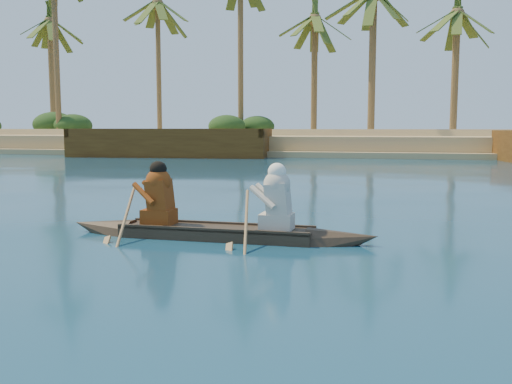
# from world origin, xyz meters

# --- Properties ---
(ground) EXTENTS (160.00, 160.00, 0.00)m
(ground) POSITION_xyz_m (0.00, 0.00, 0.00)
(ground) COLOR #0B2F4A
(ground) RESTS_ON ground
(sandy_embankment) EXTENTS (150.00, 51.00, 1.50)m
(sandy_embankment) POSITION_xyz_m (0.00, 46.89, 0.53)
(sandy_embankment) COLOR tan
(sandy_embankment) RESTS_ON ground
(palm_grove) EXTENTS (110.00, 14.00, 16.00)m
(palm_grove) POSITION_xyz_m (0.00, 35.00, 8.00)
(palm_grove) COLOR #415A1F
(palm_grove) RESTS_ON ground
(shrub_cluster) EXTENTS (100.00, 6.00, 2.40)m
(shrub_cluster) POSITION_xyz_m (0.00, 31.50, 1.20)
(shrub_cluster) COLOR #1F3B15
(shrub_cluster) RESTS_ON ground
(canoe) EXTENTS (5.49, 0.89, 1.51)m
(canoe) POSITION_xyz_m (3.84, -4.00, 0.29)
(canoe) COLOR #37281E
(canoe) RESTS_ON ground
(barge_mid) EXTENTS (13.07, 5.22, 2.13)m
(barge_mid) POSITION_xyz_m (-7.10, 22.00, 0.75)
(barge_mid) COLOR brown
(barge_mid) RESTS_ON ground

